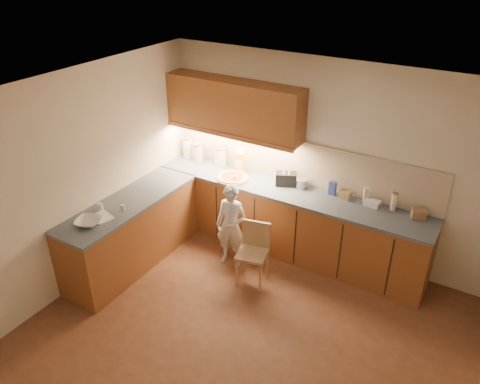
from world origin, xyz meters
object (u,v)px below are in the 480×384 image
Objects in this scene: pizza_on_board at (233,177)px; wooden_chair at (254,248)px; child at (231,226)px; toaster at (286,179)px; oil_jug at (240,162)px.

pizza_on_board is 1.11m from wooden_chair.
child reaches higher than toaster.
wooden_chair is at bearing -43.25° from pizza_on_board.
child is 0.96m from toaster.
oil_jug reaches higher than pizza_on_board.
oil_jug reaches higher than toaster.
toaster is at bearing 57.42° from child.
wooden_chair is 1.06m from toaster.
oil_jug reaches higher than wooden_chair.
pizza_on_board reaches higher than wooden_chair.
wooden_chair is (0.41, -0.14, -0.11)m from child.
toaster reaches higher than wooden_chair.
oil_jug is at bearing 106.99° from child.
pizza_on_board is 0.73m from toaster.
oil_jug is (-0.34, 0.78, 0.51)m from child.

